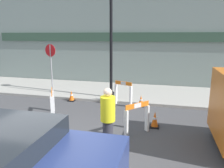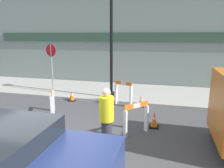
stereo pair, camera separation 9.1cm
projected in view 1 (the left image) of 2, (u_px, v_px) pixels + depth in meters
name	position (u px, v px, depth m)	size (l,w,h in m)	color
ground_plane	(60.00, 157.00, 5.31)	(60.00, 60.00, 0.00)	#424244
sidewalk_slab	(117.00, 91.00, 11.27)	(18.00, 3.62, 0.11)	#9E9B93
storefront_facade	(124.00, 38.00, 12.46)	(18.00, 0.22, 5.50)	gray
streetlamp_post	(111.00, 19.00, 9.30)	(0.44, 0.44, 5.42)	black
stop_sign	(51.00, 61.00, 10.58)	(0.59, 0.14, 2.37)	gray
barricade_0	(123.00, 93.00, 9.14)	(0.79, 0.39, 1.03)	white
barricade_1	(52.00, 101.00, 8.06)	(0.51, 0.80, 0.96)	white
barricade_2	(137.00, 117.00, 6.46)	(0.68, 0.73, 0.97)	white
traffic_cone_0	(141.00, 101.00, 9.08)	(0.30, 0.30, 0.47)	black
traffic_cone_1	(71.00, 96.00, 9.82)	(0.30, 0.30, 0.48)	black
traffic_cone_2	(155.00, 120.00, 7.00)	(0.30, 0.30, 0.52)	black
traffic_cone_3	(108.00, 97.00, 9.40)	(0.30, 0.30, 0.60)	black
person_worker	(108.00, 117.00, 5.57)	(0.46, 0.46, 1.62)	#33333D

